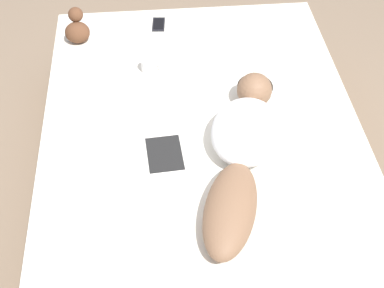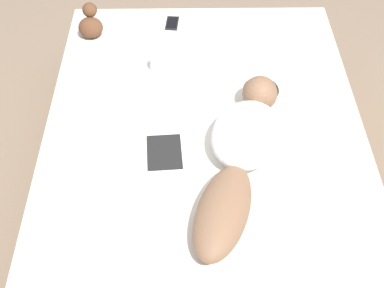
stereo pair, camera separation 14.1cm
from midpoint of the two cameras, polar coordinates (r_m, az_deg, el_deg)
name	(u,v)px [view 1 (the left image)]	position (r m, az deg, el deg)	size (l,w,h in m)	color
ground_plane	(201,187)	(3.14, -0.31, -4.65)	(12.00, 12.00, 0.00)	#7A6651
bed	(202,159)	(2.95, -0.33, -1.70)	(1.71, 2.31, 0.49)	tan
person	(243,145)	(2.57, 3.94, -0.12)	(0.56, 1.17, 0.19)	brown
open_magazine	(139,157)	(2.64, -7.18, -1.45)	(0.55, 0.37, 0.01)	silver
coffee_mug	(149,65)	(3.11, -5.87, 8.39)	(0.13, 0.09, 0.08)	white
cell_phone	(159,24)	(3.50, -4.76, 12.58)	(0.09, 0.15, 0.01)	black
plush_toy	(77,29)	(3.40, -13.35, 11.87)	(0.15, 0.17, 0.20)	brown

